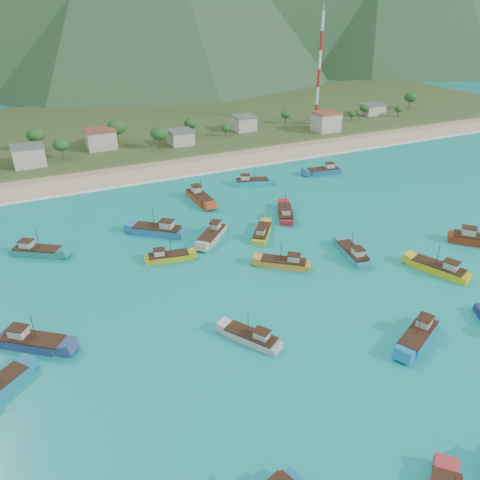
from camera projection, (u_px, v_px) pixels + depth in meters
name	position (u px, v px, depth m)	size (l,w,h in m)	color
ground	(266.00, 299.00, 85.96)	(600.00, 600.00, 0.00)	#0D9585
beach	(149.00, 171.00, 149.37)	(400.00, 18.00, 1.20)	beige
land	(110.00, 128.00, 198.33)	(400.00, 110.00, 2.40)	#385123
surf_line	(158.00, 180.00, 141.74)	(400.00, 2.50, 0.08)	white
village	(126.00, 139.00, 165.32)	(213.27, 29.89, 7.27)	beige
vegetation	(106.00, 139.00, 163.19)	(274.25, 25.98, 9.13)	#235623
radio_tower	(319.00, 69.00, 193.18)	(1.20, 1.20, 43.11)	red
boat_0	(262.00, 234.00, 108.21)	(8.36, 9.62, 5.85)	gold
boat_1	(478.00, 240.00, 104.68)	(11.00, 11.19, 7.16)	maroon
boat_2	(323.00, 171.00, 146.84)	(11.28, 4.67, 6.47)	#1F5783
boat_5	(285.00, 214.00, 117.80)	(7.63, 11.19, 6.43)	maroon
boat_6	(37.00, 252.00, 100.27)	(10.92, 8.71, 6.47)	#1F8371
boat_7	(353.00, 254.00, 99.33)	(4.89, 10.91, 6.22)	teal
boat_8	(252.00, 338.00, 74.91)	(7.56, 9.67, 5.70)	beige
boat_10	(439.00, 269.00, 93.65)	(7.26, 11.59, 6.60)	yellow
boat_15	(212.00, 235.00, 107.15)	(9.92, 10.05, 6.44)	#B3ADA1
boat_18	(32.00, 342.00, 73.77)	(10.91, 9.43, 6.62)	navy
boat_19	(200.00, 198.00, 127.01)	(4.01, 12.13, 7.09)	#B03F1A
boat_22	(284.00, 264.00, 95.90)	(9.88, 8.63, 6.02)	gold
boat_25	(158.00, 231.00, 108.89)	(11.90, 10.54, 7.28)	teal
boat_26	(251.00, 182.00, 138.24)	(10.93, 6.08, 6.19)	#169CB5
boat_27	(168.00, 257.00, 98.35)	(9.68, 4.44, 5.51)	#B0AC17
boat_28	(418.00, 336.00, 75.24)	(11.17, 7.58, 6.41)	#147BBD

